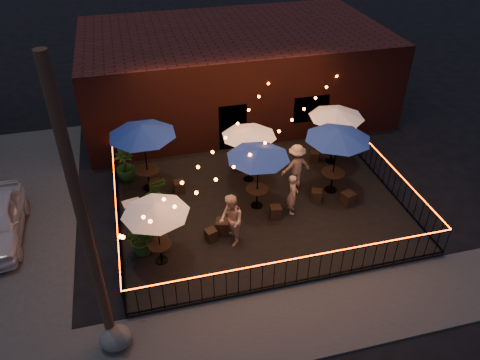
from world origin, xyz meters
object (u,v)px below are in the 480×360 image
(utility_pole, at_px, (85,228))
(cafe_table_4, at_px, (338,135))
(cafe_table_3, at_px, (249,133))
(cooler, at_px, (133,211))
(boulder, at_px, (116,338))
(cafe_table_1, at_px, (142,131))
(cafe_table_2, at_px, (258,154))
(cafe_table_5, at_px, (337,114))
(cafe_table_0, at_px, (155,210))

(utility_pole, bearing_deg, cafe_table_4, 29.56)
(cafe_table_3, bearing_deg, cooler, -162.45)
(utility_pole, relative_size, cooler, 10.05)
(cooler, bearing_deg, cafe_table_3, 5.48)
(boulder, bearing_deg, cooler, 80.89)
(utility_pole, xyz_separation_m, cafe_table_1, (1.60, 6.55, -1.37))
(utility_pole, relative_size, cafe_table_2, 2.95)
(utility_pole, relative_size, cafe_table_5, 2.96)
(cafe_table_0, distance_m, boulder, 3.63)
(utility_pole, bearing_deg, cafe_table_5, 35.87)
(cooler, bearing_deg, boulder, -111.18)
(cafe_table_0, bearing_deg, cooler, 107.76)
(cafe_table_4, bearing_deg, cafe_table_0, -162.04)
(cafe_table_2, bearing_deg, cafe_table_1, 150.50)
(boulder, bearing_deg, cafe_table_4, 30.92)
(cafe_table_1, height_order, boulder, cafe_table_1)
(cafe_table_4, height_order, cafe_table_5, cafe_table_4)
(utility_pole, relative_size, cafe_table_0, 3.56)
(cafe_table_2, bearing_deg, cafe_table_5, 28.90)
(cafe_table_2, xyz_separation_m, cafe_table_4, (3.00, 0.23, 0.17))
(utility_pole, xyz_separation_m, cafe_table_3, (5.43, 6.17, -1.76))
(utility_pole, distance_m, cafe_table_0, 3.50)
(cafe_table_1, height_order, cafe_table_3, cafe_table_1)
(cafe_table_5, bearing_deg, cafe_table_4, -113.05)
(cafe_table_4, xyz_separation_m, cooler, (-7.39, 0.04, -1.99))
(cafe_table_1, xyz_separation_m, cafe_table_2, (3.68, -2.08, -0.25))
(utility_pole, bearing_deg, cafe_table_1, 76.28)
(cooler, bearing_deg, cafe_table_1, 56.85)
(cafe_table_2, height_order, cooler, cafe_table_2)
(cafe_table_0, bearing_deg, cafe_table_4, 17.96)
(cafe_table_1, relative_size, boulder, 3.68)
(cafe_table_2, bearing_deg, cooler, 176.49)
(cafe_table_0, height_order, cafe_table_4, cafe_table_4)
(cafe_table_1, xyz_separation_m, cafe_table_4, (6.69, -1.85, -0.08))
(cafe_table_0, xyz_separation_m, cafe_table_1, (-0.01, 4.02, 0.43))
(cafe_table_2, bearing_deg, cafe_table_0, -152.24)
(cafe_table_1, height_order, cafe_table_4, cafe_table_1)
(utility_pole, distance_m, cafe_table_1, 6.89)
(cafe_table_0, distance_m, cafe_table_1, 4.04)
(cooler, relative_size, boulder, 0.91)
(boulder, bearing_deg, cafe_table_2, 42.06)
(cafe_table_2, height_order, cafe_table_5, cafe_table_2)
(cafe_table_3, distance_m, cafe_table_4, 3.23)
(cafe_table_2, height_order, cafe_table_3, cafe_table_2)
(cafe_table_5, distance_m, cooler, 8.58)
(utility_pole, xyz_separation_m, cafe_table_0, (1.61, 2.53, -1.80))
(utility_pole, relative_size, cafe_table_3, 3.08)
(cafe_table_4, distance_m, boulder, 9.79)
(utility_pole, xyz_separation_m, cooler, (0.90, 4.74, -3.45))
(cafe_table_0, height_order, cafe_table_3, cafe_table_3)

